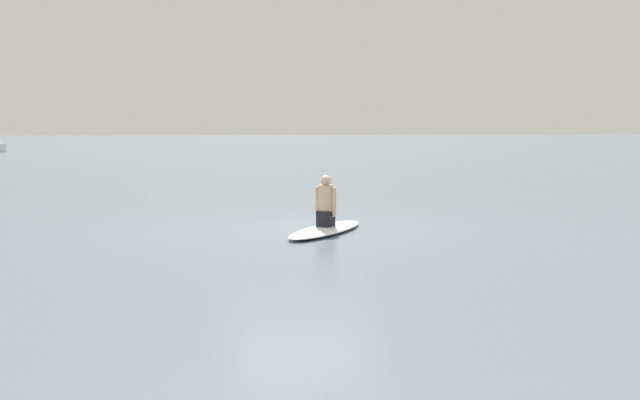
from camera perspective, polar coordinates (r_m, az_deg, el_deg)
The scene contains 3 objects.
ground_plane at distance 13.28m, azimuth -1.46°, elevation -2.36°, with size 400.00×400.00×0.00m, color slate.
surfboard at distance 12.91m, azimuth 0.45°, elevation -2.33°, with size 2.60×0.71×0.12m, color white.
person_paddler at distance 12.86m, azimuth 0.45°, elevation -0.25°, with size 0.37×0.39×0.91m.
Camera 1 is at (2.10, 12.99, 1.84)m, focal length 40.85 mm.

